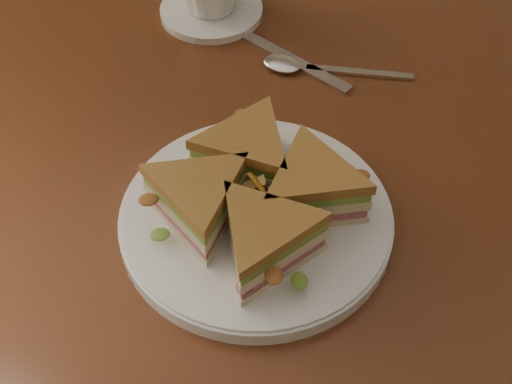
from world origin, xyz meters
TOP-DOWN VIEW (x-y plane):
  - table at (0.00, 0.00)m, footprint 1.20×0.80m
  - plate at (-0.00, -0.10)m, footprint 0.27×0.27m
  - sandwich_wedges at (-0.00, -0.10)m, footprint 0.26×0.26m
  - crisps_mound at (-0.00, -0.10)m, footprint 0.09×0.09m
  - spoon at (-0.06, 0.14)m, footprint 0.18×0.07m
  - knife at (-0.10, 0.16)m, footprint 0.21×0.07m
  - saucer at (-0.21, 0.20)m, footprint 0.14×0.14m

SIDE VIEW (x-z plane):
  - table at x=0.00m, z-range 0.28..1.03m
  - knife at x=-0.10m, z-range 0.75..0.75m
  - spoon at x=-0.06m, z-range 0.75..0.76m
  - saucer at x=-0.21m, z-range 0.75..0.76m
  - plate at x=0.00m, z-range 0.75..0.77m
  - crisps_mound at x=0.00m, z-range 0.77..0.82m
  - sandwich_wedges at x=0.00m, z-range 0.77..0.82m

